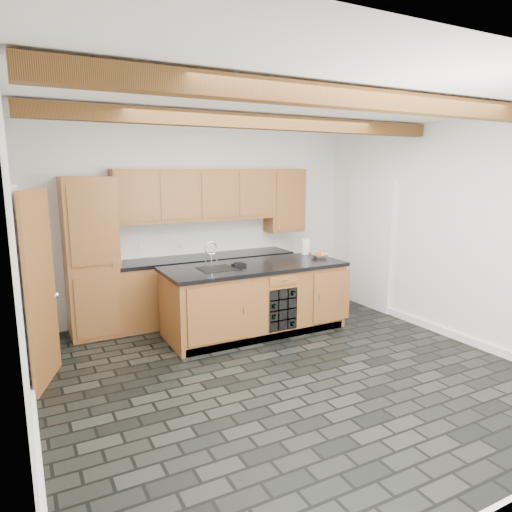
{
  "coord_description": "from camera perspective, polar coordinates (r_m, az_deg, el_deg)",
  "views": [
    {
      "loc": [
        -2.47,
        -4.01,
        2.17
      ],
      "look_at": [
        0.06,
        0.8,
        1.15
      ],
      "focal_mm": 32.0,
      "sensor_mm": 36.0,
      "label": 1
    }
  ],
  "objects": [
    {
      "name": "ground",
      "position": [
        5.18,
        3.66,
        -14.17
      ],
      "size": [
        5.0,
        5.0,
        0.0
      ],
      "primitive_type": "plane",
      "color": "black",
      "rests_on": "ground"
    },
    {
      "name": "paper_towel",
      "position": [
        6.92,
        6.21,
        1.19
      ],
      "size": [
        0.13,
        0.13,
        0.23
      ],
      "primitive_type": "cylinder",
      "color": "white",
      "rests_on": "island"
    },
    {
      "name": "fruit_bowl",
      "position": [
        6.69,
        7.95,
        0.06
      ],
      "size": [
        0.28,
        0.28,
        0.06
      ],
      "primitive_type": "imported",
      "rotation": [
        0.0,
        0.0,
        -0.22
      ],
      "color": "beige",
      "rests_on": "island"
    },
    {
      "name": "fruit_cluster",
      "position": [
        6.68,
        7.96,
        0.32
      ],
      "size": [
        0.16,
        0.17,
        0.07
      ],
      "color": "#AF1725",
      "rests_on": "fruit_bowl"
    },
    {
      "name": "mug",
      "position": [
        6.44,
        -16.79,
        -0.5
      ],
      "size": [
        0.12,
        0.12,
        0.1
      ],
      "primitive_type": "imported",
      "rotation": [
        0.0,
        0.0,
        0.15
      ],
      "color": "white",
      "rests_on": "back_cabinetry"
    },
    {
      "name": "faucet",
      "position": [
        5.91,
        -5.06,
        -1.22
      ],
      "size": [
        0.45,
        0.4,
        0.34
      ],
      "color": "black",
      "rests_on": "island"
    },
    {
      "name": "kitchen_scale",
      "position": [
        6.01,
        -2.16,
        -1.05
      ],
      "size": [
        0.19,
        0.12,
        0.05
      ],
      "rotation": [
        0.0,
        0.0,
        0.08
      ],
      "color": "black",
      "rests_on": "island"
    },
    {
      "name": "room_shell",
      "position": [
        5.17,
        -0.01,
        3.44
      ],
      "size": [
        5.01,
        5.0,
        5.0
      ],
      "color": "white",
      "rests_on": "ground"
    },
    {
      "name": "island",
      "position": [
        6.22,
        -0.06,
        -5.33
      ],
      "size": [
        2.48,
        0.96,
        0.93
      ],
      "color": "#945F2F",
      "rests_on": "ground"
    },
    {
      "name": "back_cabinetry",
      "position": [
        6.69,
        -9.05,
        0.22
      ],
      "size": [
        3.65,
        0.62,
        2.2
      ],
      "color": "#945F2F",
      "rests_on": "ground"
    }
  ]
}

